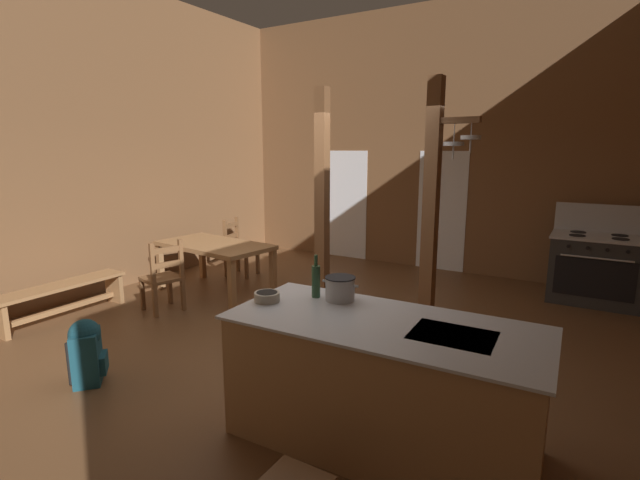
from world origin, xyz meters
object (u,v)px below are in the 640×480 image
kitchen_island (381,384)px  ladderback_chair_by_post (163,278)px  mixing_bowl_on_counter (267,297)px  stockpot_on_counter (340,288)px  bottle_tall_on_counter (316,280)px  ladderback_chair_near_window (239,248)px  dining_table (214,249)px  bench_along_left_wall (62,294)px  backpack (86,349)px  stove_range (595,268)px

kitchen_island → ladderback_chair_by_post: (-3.52, 1.09, -0.01)m
kitchen_island → mixing_bowl_on_counter: mixing_bowl_on_counter is taller
kitchen_island → stockpot_on_counter: bearing=151.8°
bottle_tall_on_counter → ladderback_chair_near_window: bearing=139.4°
dining_table → bottle_tall_on_counter: bottle_tall_on_counter is taller
stockpot_on_counter → bottle_tall_on_counter: bottle_tall_on_counter is taller
ladderback_chair_near_window → bench_along_left_wall: ladderback_chair_near_window is taller
backpack → bottle_tall_on_counter: (1.95, 0.77, 0.74)m
stove_range → backpack: stove_range is taller
stove_range → mixing_bowl_on_counter: bearing=-116.1°
bottle_tall_on_counter → ladderback_chair_by_post: bearing=163.0°
dining_table → ladderback_chair_near_window: (-0.35, 0.93, -0.20)m
stove_range → ladderback_chair_near_window: bearing=-164.1°
ladderback_chair_near_window → bench_along_left_wall: (-0.54, -2.70, -0.14)m
stove_range → mixing_bowl_on_counter: size_ratio=6.63×
kitchen_island → bottle_tall_on_counter: bottle_tall_on_counter is taller
mixing_bowl_on_counter → bottle_tall_on_counter: 0.40m
kitchen_island → ladderback_chair_near_window: 4.87m
bottle_tall_on_counter → mixing_bowl_on_counter: bearing=-134.4°
dining_table → mixing_bowl_on_counter: (2.57, -2.09, 0.31)m
mixing_bowl_on_counter → kitchen_island: bearing=3.7°
ladderback_chair_by_post → bottle_tall_on_counter: bearing=-17.0°
ladderback_chair_near_window → mixing_bowl_on_counter: bearing=-46.0°
stove_range → bench_along_left_wall: size_ratio=0.84×
ladderback_chair_near_window → ladderback_chair_by_post: same height
kitchen_island → mixing_bowl_on_counter: bearing=-176.3°
bench_along_left_wall → backpack: backpack is taller
ladderback_chair_near_window → mixing_bowl_on_counter: 4.23m
kitchen_island → backpack: kitchen_island is taller
kitchen_island → backpack: bearing=-168.1°
mixing_bowl_on_counter → ladderback_chair_by_post: bearing=155.9°
stockpot_on_counter → mixing_bowl_on_counter: (-0.47, -0.32, -0.06)m
stove_range → stockpot_on_counter: 4.53m
dining_table → backpack: dining_table is taller
dining_table → backpack: bearing=-70.9°
kitchen_island → ladderback_chair_by_post: size_ratio=2.31×
ladderback_chair_near_window → backpack: (1.24, -3.51, -0.14)m
stove_range → ladderback_chair_near_window: size_ratio=1.39×
stove_range → backpack: bearing=-127.9°
backpack → mixing_bowl_on_counter: bearing=16.3°
bench_along_left_wall → stockpot_on_counter: stockpot_on_counter is taller
backpack → mixing_bowl_on_counter: 1.86m
ladderback_chair_near_window → bottle_tall_on_counter: 4.25m
ladderback_chair_near_window → ladderback_chair_by_post: bearing=-79.6°
bottle_tall_on_counter → bench_along_left_wall: bearing=179.4°
ladderback_chair_near_window → ladderback_chair_by_post: (0.34, -1.87, 0.00)m
stove_range → mixing_bowl_on_counter: (-2.19, -4.48, 0.47)m
stove_range → bottle_tall_on_counter: stove_range is taller
ladderback_chair_by_post → backpack: 1.88m
mixing_bowl_on_counter → bench_along_left_wall: bearing=174.7°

